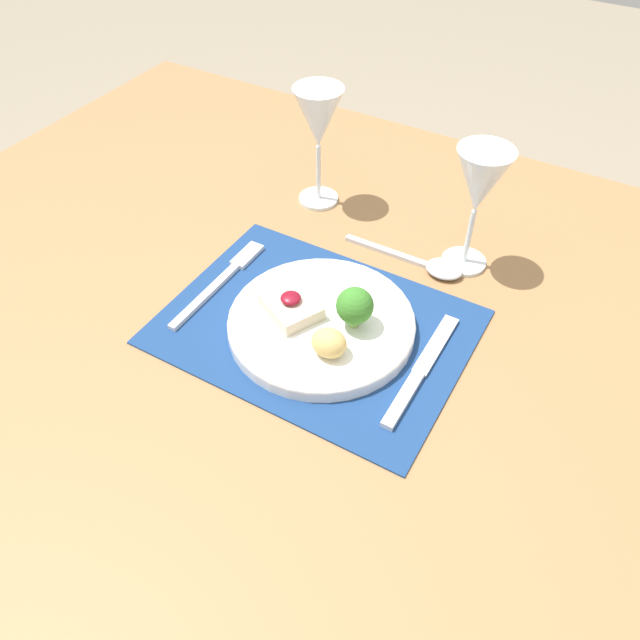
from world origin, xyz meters
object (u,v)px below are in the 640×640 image
knife (417,376)px  spoon (433,265)px  wine_glass_near (480,186)px  wine_glass_far (318,122)px  dinner_plate (321,323)px  fork (224,277)px

knife → spoon: size_ratio=1.08×
wine_glass_near → wine_glass_far: size_ratio=0.97×
spoon → wine_glass_near: (0.03, 0.04, 0.13)m
knife → wine_glass_near: (-0.03, 0.25, 0.13)m
dinner_plate → fork: 0.18m
wine_glass_far → dinner_plate: bearing=-59.3°
fork → wine_glass_near: size_ratio=1.09×
spoon → wine_glass_far: bearing=164.2°
knife → spoon: 0.22m
dinner_plate → knife: bearing=-3.9°
dinner_plate → wine_glass_far: wine_glass_far is taller
wine_glass_near → wine_glass_far: (-0.28, 0.03, 0.01)m
knife → spoon: spoon is taller
wine_glass_near → dinner_plate: bearing=-116.0°
dinner_plate → wine_glass_far: size_ratio=1.28×
fork → wine_glass_near: wine_glass_near is taller
knife → wine_glass_far: wine_glass_far is taller
wine_glass_near → wine_glass_far: wine_glass_far is taller
dinner_plate → knife: size_ratio=1.21×
fork → wine_glass_near: (0.29, 0.21, 0.13)m
wine_glass_near → knife: bearing=-82.8°
fork → wine_glass_near: 0.38m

